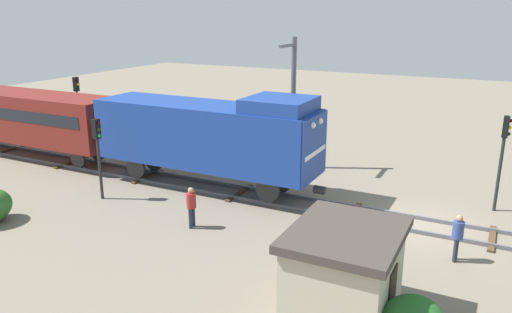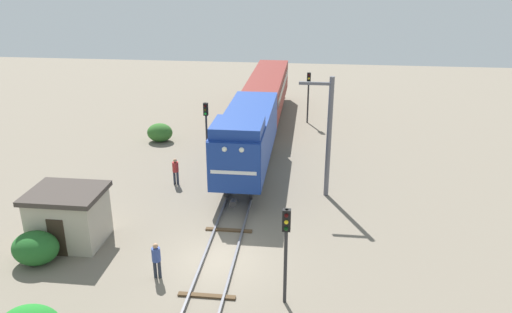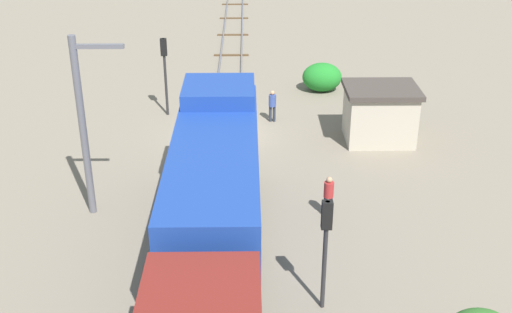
% 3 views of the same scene
% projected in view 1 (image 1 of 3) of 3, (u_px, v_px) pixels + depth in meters
% --- Properties ---
extents(ground_plane, '(98.31, 98.31, 0.00)m').
position_uv_depth(ground_plane, '(418.00, 226.00, 20.12)').
color(ground_plane, '#756B5B').
extents(railway_track, '(2.40, 65.54, 0.16)m').
position_uv_depth(railway_track, '(418.00, 224.00, 20.10)').
color(railway_track, '#595960').
rests_on(railway_track, ground).
extents(locomotive, '(2.90, 11.60, 4.60)m').
position_uv_depth(locomotive, '(209.00, 133.00, 23.60)').
color(locomotive, navy).
rests_on(locomotive, railway_track).
extents(passenger_car_leading, '(2.84, 14.00, 3.66)m').
position_uv_depth(passenger_car_leading, '(17.00, 113.00, 29.44)').
color(passenger_car_leading, maroon).
rests_on(passenger_car_leading, railway_track).
extents(traffic_signal_near, '(0.32, 0.34, 4.18)m').
position_uv_depth(traffic_signal_near, '(503.00, 146.00, 20.88)').
color(traffic_signal_near, '#262628').
rests_on(traffic_signal_near, ground).
extents(traffic_signal_mid, '(0.32, 0.34, 3.76)m').
position_uv_depth(traffic_signal_mid, '(98.00, 144.00, 22.34)').
color(traffic_signal_mid, '#262628').
rests_on(traffic_signal_mid, ground).
extents(traffic_signal_far, '(0.32, 0.34, 4.33)m').
position_uv_depth(traffic_signal_far, '(77.00, 98.00, 31.86)').
color(traffic_signal_far, '#262628').
rests_on(traffic_signal_far, ground).
extents(worker_near_track, '(0.38, 0.38, 1.70)m').
position_uv_depth(worker_near_track, '(458.00, 234.00, 17.08)').
color(worker_near_track, '#262B38').
rests_on(worker_near_track, ground).
extents(worker_by_signal, '(0.38, 0.38, 1.70)m').
position_uv_depth(worker_by_signal, '(191.00, 204.00, 19.74)').
color(worker_by_signal, '#262B38').
rests_on(worker_by_signal, ground).
extents(catenary_mast, '(1.94, 0.28, 7.08)m').
position_uv_depth(catenary_mast, '(293.00, 100.00, 26.58)').
color(catenary_mast, '#595960').
rests_on(catenary_mast, ground).
extents(relay_hut, '(3.50, 2.90, 2.74)m').
position_uv_depth(relay_hut, '(344.00, 275.00, 13.66)').
color(relay_hut, '#B2A893').
rests_on(relay_hut, ground).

